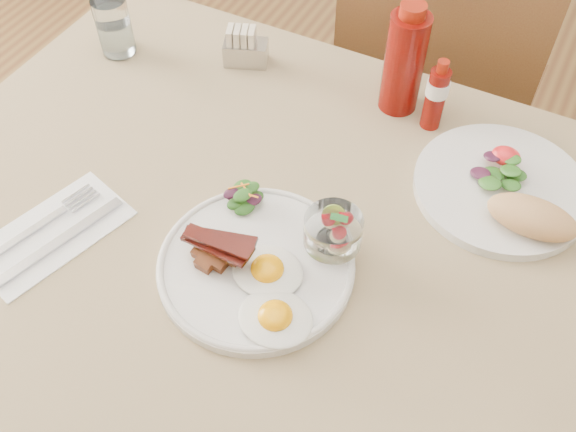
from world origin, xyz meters
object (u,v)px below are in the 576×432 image
at_px(fruit_cup, 333,231).
at_px(ketchup_bottle, 404,61).
at_px(table, 313,273).
at_px(chair_far, 435,95).
at_px(second_plate, 508,193).
at_px(water_glass, 115,30).
at_px(sugar_caddy, 245,49).
at_px(hot_sauce_bottle, 436,95).
at_px(main_plate, 256,266).

xyz_separation_m(fruit_cup, ketchup_bottle, (-0.03, 0.35, 0.03)).
xyz_separation_m(table, ketchup_bottle, (-0.00, 0.34, 0.18)).
height_order(table, chair_far, chair_far).
height_order(second_plate, water_glass, water_glass).
bearing_deg(second_plate, fruit_cup, -131.59).
relative_size(ketchup_bottle, sugar_caddy, 2.20).
bearing_deg(fruit_cup, hot_sauce_bottle, 84.17).
distance_m(sugar_caddy, water_glass, 0.25).
height_order(chair_far, ketchup_bottle, ketchup_bottle).
bearing_deg(ketchup_bottle, chair_far, 89.97).
bearing_deg(hot_sauce_bottle, main_plate, -106.70).
bearing_deg(ketchup_bottle, main_plate, -96.95).
xyz_separation_m(ketchup_bottle, hot_sauce_bottle, (0.07, -0.02, -0.03)).
distance_m(main_plate, ketchup_bottle, 0.43).
bearing_deg(main_plate, hot_sauce_bottle, 73.30).
xyz_separation_m(fruit_cup, second_plate, (0.20, 0.22, -0.04)).
height_order(chair_far, main_plate, chair_far).
xyz_separation_m(table, second_plate, (0.23, 0.20, 0.11)).
bearing_deg(hot_sauce_bottle, ketchup_bottle, 162.12).
relative_size(chair_far, ketchup_bottle, 4.65).
height_order(chair_far, second_plate, chair_far).
distance_m(main_plate, fruit_cup, 0.12).
height_order(fruit_cup, hot_sauce_bottle, hot_sauce_bottle).
height_order(hot_sauce_bottle, water_glass, hot_sauce_bottle).
relative_size(chair_far, second_plate, 3.43).
relative_size(second_plate, hot_sauce_bottle, 2.04).
relative_size(table, chair_far, 1.43).
relative_size(fruit_cup, hot_sauce_bottle, 0.62).
distance_m(table, sugar_caddy, 0.45).
bearing_deg(second_plate, chair_far, 116.64).
xyz_separation_m(table, sugar_caddy, (-0.30, 0.32, 0.12)).
xyz_separation_m(table, fruit_cup, (0.03, -0.02, 0.15)).
bearing_deg(sugar_caddy, hot_sauce_bottle, -21.72).
bearing_deg(fruit_cup, second_plate, 48.41).
xyz_separation_m(chair_far, sugar_caddy, (-0.30, -0.35, 0.26)).
bearing_deg(chair_far, table, -90.00).
bearing_deg(main_plate, second_plate, 45.71).
xyz_separation_m(second_plate, ketchup_bottle, (-0.23, 0.13, 0.08)).
height_order(fruit_cup, water_glass, water_glass).
height_order(table, main_plate, main_plate).
distance_m(hot_sauce_bottle, water_glass, 0.60).
distance_m(ketchup_bottle, sugar_caddy, 0.30).
bearing_deg(ketchup_bottle, hot_sauce_bottle, -17.88).
xyz_separation_m(sugar_caddy, water_glass, (-0.23, -0.08, 0.02)).
bearing_deg(second_plate, water_glass, 177.61).
height_order(table, second_plate, second_plate).
distance_m(chair_far, water_glass, 0.73).
distance_m(second_plate, sugar_caddy, 0.54).
xyz_separation_m(second_plate, hot_sauce_bottle, (-0.16, 0.11, 0.05)).
distance_m(table, chair_far, 0.68).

